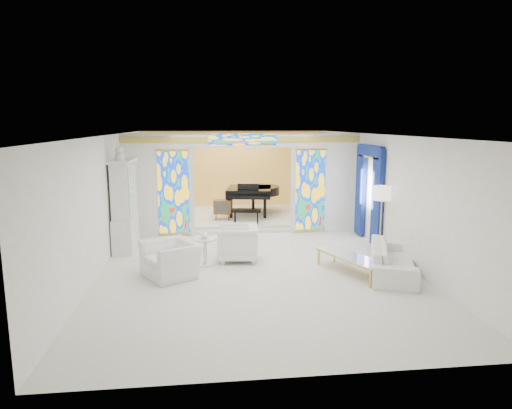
{
  "coord_description": "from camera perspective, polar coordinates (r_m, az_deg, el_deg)",
  "views": [
    {
      "loc": [
        -1.15,
        -11.39,
        3.28
      ],
      "look_at": [
        0.19,
        0.2,
        1.2
      ],
      "focal_mm": 32.0,
      "sensor_mm": 36.0,
      "label": 1
    }
  ],
  "objects": [
    {
      "name": "wall_front",
      "position": [
        5.79,
        5.27,
        -7.85
      ],
      "size": [
        7.0,
        0.02,
        3.0
      ],
      "primitive_type": "cube",
      "color": "white",
      "rests_on": "floor"
    },
    {
      "name": "tv_console",
      "position": [
        14.9,
        -4.21,
        -0.3
      ],
      "size": [
        0.61,
        0.47,
        0.64
      ],
      "rotation": [
        0.0,
        0.0,
        -0.19
      ],
      "color": "brown",
      "rests_on": "alcove_platform"
    },
    {
      "name": "wall_right",
      "position": [
        12.43,
        15.46,
        1.5
      ],
      "size": [
        0.02,
        12.0,
        3.0
      ],
      "primitive_type": "cube",
      "color": "white",
      "rests_on": "floor"
    },
    {
      "name": "stained_glass_transom",
      "position": [
        13.34,
        -1.65,
        8.12
      ],
      "size": [
        2.0,
        0.04,
        0.34
      ],
      "primitive_type": "cube",
      "color": "gold",
      "rests_on": "partition_wall"
    },
    {
      "name": "ceiling",
      "position": [
        11.45,
        -0.83,
        8.69
      ],
      "size": [
        7.0,
        12.0,
        0.02
      ],
      "primitive_type": "cube",
      "color": "white",
      "rests_on": "wall_back"
    },
    {
      "name": "floor_lamp",
      "position": [
        11.64,
        15.46,
        0.96
      ],
      "size": [
        0.57,
        0.57,
        1.77
      ],
      "rotation": [
        0.0,
        0.0,
        0.41
      ],
      "color": "gold",
      "rests_on": "floor"
    },
    {
      "name": "coffee_table",
      "position": [
        10.31,
        11.83,
        -6.47
      ],
      "size": [
        1.24,
        1.93,
        0.41
      ],
      "rotation": [
        0.0,
        0.0,
        0.39
      ],
      "color": "white",
      "rests_on": "floor"
    },
    {
      "name": "armchair_left",
      "position": [
        10.12,
        -10.55,
        -6.75
      ],
      "size": [
        1.46,
        1.51,
        0.76
      ],
      "primitive_type": "imported",
      "rotation": [
        0.0,
        0.0,
        -1.05
      ],
      "color": "white",
      "rests_on": "floor"
    },
    {
      "name": "china_cabinet",
      "position": [
        12.35,
        -16.12,
        -0.15
      ],
      "size": [
        0.56,
        1.46,
        2.72
      ],
      "color": "silver",
      "rests_on": "floor"
    },
    {
      "name": "stained_glass_right",
      "position": [
        13.8,
        6.81,
        1.78
      ],
      "size": [
        0.9,
        0.04,
        2.4
      ],
      "primitive_type": "cube",
      "color": "gold",
      "rests_on": "partition_wall"
    },
    {
      "name": "stained_glass_left",
      "position": [
        13.46,
        -10.26,
        1.47
      ],
      "size": [
        0.9,
        0.04,
        2.4
      ],
      "primitive_type": "cube",
      "color": "gold",
      "rests_on": "partition_wall"
    },
    {
      "name": "wall_back",
      "position": [
        17.52,
        -2.8,
        4.26
      ],
      "size": [
        7.0,
        0.02,
        3.0
      ],
      "primitive_type": "cube",
      "color": "white",
      "rests_on": "floor"
    },
    {
      "name": "wall_left",
      "position": [
        11.77,
        -18.02,
        0.9
      ],
      "size": [
        0.02,
        12.0,
        3.0
      ],
      "primitive_type": "cube",
      "color": "white",
      "rests_on": "floor"
    },
    {
      "name": "grand_piano",
      "position": [
        15.82,
        -0.33,
        1.6
      ],
      "size": [
        2.06,
        2.91,
        1.13
      ],
      "rotation": [
        0.0,
        0.0,
        -0.16
      ],
      "color": "black",
      "rests_on": "alcove_platform"
    },
    {
      "name": "gold_curtain_back",
      "position": [
        17.4,
        -2.77,
        4.22
      ],
      "size": [
        6.7,
        0.1,
        2.9
      ],
      "primitive_type": "cube",
      "color": "#E1B04E",
      "rests_on": "wall_back"
    },
    {
      "name": "vase",
      "position": [
        10.65,
        -6.44,
        -3.69
      ],
      "size": [
        0.25,
        0.25,
        0.2
      ],
      "primitive_type": "imported",
      "rotation": [
        0.0,
        0.0,
        -0.43
      ],
      "color": "silver",
      "rests_on": "side_table"
    },
    {
      "name": "partition_wall",
      "position": [
        13.53,
        -1.66,
        3.19
      ],
      "size": [
        7.0,
        0.22,
        3.0
      ],
      "color": "white",
      "rests_on": "floor"
    },
    {
      "name": "alcove_platform",
      "position": [
        15.86,
        -2.29,
        -1.51
      ],
      "size": [
        6.8,
        3.8,
        0.18
      ],
      "primitive_type": "cube",
      "color": "silver",
      "rests_on": "floor"
    },
    {
      "name": "chandelier",
      "position": [
        15.47,
        -1.59,
        7.39
      ],
      "size": [
        0.48,
        0.48,
        0.3
      ],
      "primitive_type": "cylinder",
      "color": "gold",
      "rests_on": "ceiling"
    },
    {
      "name": "floor",
      "position": [
        11.91,
        -0.79,
        -5.89
      ],
      "size": [
        12.0,
        12.0,
        0.0
      ],
      "primitive_type": "plane",
      "color": "silver",
      "rests_on": "ground"
    },
    {
      "name": "armchair_right",
      "position": [
        11.07,
        -2.33,
        -4.81
      ],
      "size": [
        1.04,
        1.01,
        0.87
      ],
      "primitive_type": "imported",
      "rotation": [
        0.0,
        0.0,
        -1.67
      ],
      "color": "white",
      "rests_on": "floor"
    },
    {
      "name": "side_table",
      "position": [
        10.73,
        -6.4,
        -5.39
      ],
      "size": [
        0.53,
        0.53,
        0.65
      ],
      "rotation": [
        0.0,
        0.0,
        -0.01
      ],
      "color": "silver",
      "rests_on": "floor"
    },
    {
      "name": "blue_drapes",
      "position": [
        13.03,
        13.93,
        2.29
      ],
      "size": [
        0.14,
        1.85,
        2.65
      ],
      "color": "navy",
      "rests_on": "wall_right"
    },
    {
      "name": "sofa",
      "position": [
        10.53,
        16.74,
        -6.57
      ],
      "size": [
        1.64,
        2.49,
        0.68
      ],
      "primitive_type": "imported",
      "rotation": [
        0.0,
        0.0,
        1.22
      ],
      "color": "white",
      "rests_on": "floor"
    }
  ]
}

